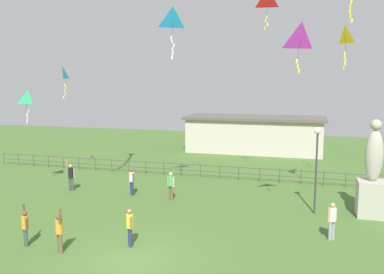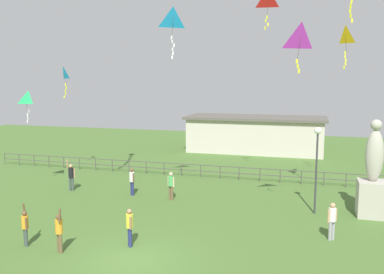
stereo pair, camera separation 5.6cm
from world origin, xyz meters
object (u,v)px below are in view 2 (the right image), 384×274
object	(u,v)px
person_6	(130,225)
kite_3	(173,19)
person_4	(59,230)
kite_1	(301,36)
person_2	(25,225)
kite_6	(345,37)
person_1	(71,175)
person_5	(132,180)
statue_monument	(373,183)
person_0	(171,184)
person_3	(332,219)
kite_2	(29,99)
lamppost	(317,152)
kite_5	(63,74)

from	to	relation	value
person_6	kite_3	world-z (taller)	kite_3
person_4	kite_1	world-z (taller)	kite_1
person_2	person_4	size ratio (longest dim) A/B	0.95
kite_3	kite_6	size ratio (longest dim) A/B	1.09
person_1	person_5	distance (m)	4.19
statue_monument	person_0	size ratio (longest dim) A/B	3.02
person_3	kite_2	world-z (taller)	kite_2
person_0	person_1	xyz separation A→B (m)	(-6.81, 0.20, 0.05)
lamppost	person_3	size ratio (longest dim) A/B	2.73
person_4	person_5	size ratio (longest dim) A/B	1.14
statue_monument	kite_5	bearing A→B (deg)	168.74
person_4	kite_3	size ratio (longest dim) A/B	0.67
statue_monument	person_1	bearing A→B (deg)	179.81
person_6	kite_5	distance (m)	16.57
person_2	kite_5	world-z (taller)	kite_5
person_1	lamppost	bearing A→B (deg)	-1.70
person_4	kite_6	size ratio (longest dim) A/B	0.73
kite_2	person_2	bearing A→B (deg)	-54.49
kite_2	person_6	bearing A→B (deg)	-34.18
person_1	kite_3	bearing A→B (deg)	-1.62
person_3	kite_5	bearing A→B (deg)	156.49
person_3	kite_2	xyz separation A→B (m)	(-18.20, 3.61, 4.85)
person_5	person_6	world-z (taller)	person_5
person_4	person_6	xyz separation A→B (m)	(2.49, 1.38, -0.01)
kite_3	kite_5	distance (m)	11.21
person_4	kite_3	distance (m)	12.76
person_5	kite_6	world-z (taller)	kite_6
kite_5	kite_1	bearing A→B (deg)	-23.09
person_5	kite_3	size ratio (longest dim) A/B	0.59
person_6	person_3	bearing A→B (deg)	20.82
person_2	kite_6	bearing A→B (deg)	44.80
person_5	person_1	bearing A→B (deg)	-178.67
person_0	person_2	bearing A→B (deg)	-114.62
person_4	person_1	bearing A→B (deg)	119.75
person_4	kite_5	bearing A→B (deg)	121.82
person_2	person_4	xyz separation A→B (m)	(1.79, -0.21, 0.05)
person_3	kite_1	distance (m)	8.16
person_0	person_4	xyz separation A→B (m)	(-1.93, -8.34, -0.00)
statue_monument	person_4	size ratio (longest dim) A/B	2.64
kite_3	kite_6	xyz separation A→B (m)	(9.37, 5.08, -0.73)
person_5	person_3	bearing A→B (deg)	-19.77
person_2	person_6	size ratio (longest dim) A/B	1.10
person_3	kite_3	size ratio (longest dim) A/B	0.59
statue_monument	person_1	size ratio (longest dim) A/B	2.52
person_4	kite_2	xyz separation A→B (m)	(-7.45, 8.13, 4.86)
lamppost	person_6	xyz separation A→B (m)	(-7.57, -6.71, -2.39)
statue_monument	kite_3	size ratio (longest dim) A/B	1.77
kite_1	kite_6	size ratio (longest dim) A/B	0.86
person_2	kite_5	size ratio (longest dim) A/B	0.77
statue_monument	person_4	xyz separation A→B (m)	(-12.87, -8.48, -0.79)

